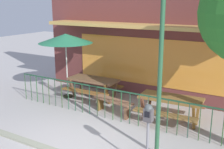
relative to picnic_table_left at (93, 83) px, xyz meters
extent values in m
plane|color=#AEA9A6|center=(1.54, -3.17, -0.61)|extent=(40.00, 40.00, 0.00)
cube|color=#3E220F|center=(1.54, 1.39, -0.61)|extent=(8.72, 0.54, 0.01)
cube|color=brown|center=(1.54, 1.39, 1.84)|extent=(8.72, 0.50, 4.89)
cube|color=orange|center=(1.54, 1.13, 0.74)|extent=(5.67, 0.02, 1.70)
cube|color=tan|center=(1.54, 0.68, 2.04)|extent=(7.41, 0.93, 0.12)
cube|color=#1D452D|center=(1.54, -1.24, 0.34)|extent=(7.32, 0.04, 0.04)
cylinder|color=#22441F|center=(-2.12, -1.24, -0.14)|extent=(0.02, 0.02, 0.95)
cylinder|color=#214024|center=(-1.84, -1.24, -0.14)|extent=(0.02, 0.02, 0.95)
cylinder|color=#1B4C20|center=(-1.56, -1.24, -0.14)|extent=(0.02, 0.02, 0.95)
cylinder|color=#1C4320|center=(-1.28, -1.24, -0.14)|extent=(0.02, 0.02, 0.95)
cylinder|color=#2A4520|center=(-0.99, -1.24, -0.14)|extent=(0.02, 0.02, 0.95)
cylinder|color=#293E2E|center=(-0.71, -1.24, -0.14)|extent=(0.02, 0.02, 0.95)
cylinder|color=#2B491E|center=(-0.43, -1.24, -0.14)|extent=(0.02, 0.02, 0.95)
cylinder|color=#235032|center=(-0.15, -1.24, -0.14)|extent=(0.02, 0.02, 0.95)
cylinder|color=#1B432D|center=(0.13, -1.24, -0.14)|extent=(0.02, 0.02, 0.95)
cylinder|color=#204321|center=(0.41, -1.24, -0.14)|extent=(0.02, 0.02, 0.95)
cylinder|color=#1A4732|center=(0.70, -1.24, -0.14)|extent=(0.02, 0.02, 0.95)
cylinder|color=#243F24|center=(0.98, -1.24, -0.14)|extent=(0.02, 0.02, 0.95)
cylinder|color=#27442B|center=(1.26, -1.24, -0.14)|extent=(0.02, 0.02, 0.95)
cylinder|color=#23511F|center=(1.54, -1.24, -0.14)|extent=(0.02, 0.02, 0.95)
cylinder|color=#22512C|center=(1.82, -1.24, -0.14)|extent=(0.02, 0.02, 0.95)
cylinder|color=#1C402C|center=(2.10, -1.24, -0.14)|extent=(0.02, 0.02, 0.95)
cylinder|color=#244B26|center=(2.39, -1.24, -0.14)|extent=(0.02, 0.02, 0.95)
cylinder|color=#2C3F2B|center=(2.67, -1.24, -0.14)|extent=(0.02, 0.02, 0.95)
cylinder|color=#295128|center=(2.95, -1.24, -0.14)|extent=(0.02, 0.02, 0.95)
cylinder|color=#1D4729|center=(3.23, -1.24, -0.14)|extent=(0.02, 0.02, 0.95)
cylinder|color=#1E3E1F|center=(3.51, -1.24, -0.14)|extent=(0.02, 0.02, 0.95)
cylinder|color=#203F32|center=(3.79, -1.24, -0.14)|extent=(0.02, 0.02, 0.95)
cylinder|color=#2B4625|center=(4.08, -1.24, -0.14)|extent=(0.02, 0.02, 0.95)
cylinder|color=#1C4028|center=(4.36, -1.24, -0.14)|extent=(0.02, 0.02, 0.95)
cylinder|color=#2B4E24|center=(4.64, -1.24, -0.14)|extent=(0.02, 0.02, 0.95)
cube|color=brown|center=(0.00, 0.00, 0.13)|extent=(1.82, 0.80, 0.07)
cube|color=brown|center=(0.01, -0.55, -0.17)|extent=(1.81, 0.30, 0.05)
cube|color=brown|center=(-0.01, 0.55, -0.17)|extent=(1.81, 0.30, 0.05)
cube|color=brown|center=(-0.73, -0.30, -0.24)|extent=(0.08, 0.35, 0.78)
cube|color=brown|center=(-0.74, 0.26, -0.24)|extent=(0.08, 0.35, 0.78)
cube|color=brown|center=(0.74, -0.26, -0.24)|extent=(0.08, 0.35, 0.78)
cube|color=brown|center=(0.73, 0.30, -0.24)|extent=(0.08, 0.35, 0.78)
cube|color=brown|center=(3.06, -0.52, 0.13)|extent=(1.83, 0.84, 0.07)
cube|color=brown|center=(3.09, -1.06, -0.17)|extent=(1.81, 0.34, 0.05)
cube|color=brown|center=(3.04, 0.03, -0.17)|extent=(1.81, 0.34, 0.05)
cube|color=brown|center=(2.34, -0.83, -0.24)|extent=(0.09, 0.35, 0.78)
cube|color=brown|center=(2.31, -0.27, -0.24)|extent=(0.09, 0.35, 0.78)
cube|color=brown|center=(3.81, -0.76, -0.24)|extent=(0.09, 0.35, 0.78)
cube|color=brown|center=(3.78, -0.20, -0.24)|extent=(0.09, 0.35, 0.78)
cylinder|color=black|center=(-0.96, -0.28, -0.59)|extent=(0.36, 0.36, 0.05)
cylinder|color=#B2BAAE|center=(-0.96, -0.28, 0.54)|extent=(0.04, 0.04, 2.30)
cone|color=#26744D|center=(-0.96, -0.28, 1.58)|extent=(1.92, 1.92, 0.33)
cube|color=brown|center=(1.31, -0.83, -0.16)|extent=(1.43, 0.56, 0.06)
cube|color=brown|center=(0.76, -0.73, -0.39)|extent=(0.08, 0.29, 0.45)
cube|color=brown|center=(1.86, -0.93, -0.39)|extent=(0.08, 0.29, 0.45)
cylinder|color=slate|center=(3.45, -3.08, -0.06)|extent=(0.06, 0.06, 1.10)
cube|color=#4B4648|center=(3.45, -3.08, 0.63)|extent=(0.18, 0.14, 0.28)
sphere|color=#464C4B|center=(3.45, -3.08, 0.77)|extent=(0.17, 0.17, 0.17)
cube|color=black|center=(3.45, -3.16, 0.66)|extent=(0.11, 0.01, 0.12)
cylinder|color=#265435|center=(3.40, -2.41, 1.31)|extent=(0.10, 0.10, 3.84)
camera|label=1|loc=(5.47, -7.97, 2.84)|focal=44.82mm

